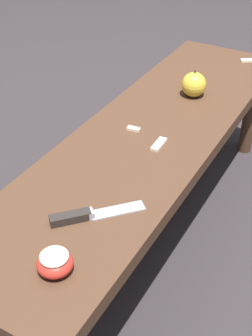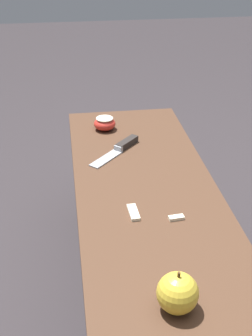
{
  "view_description": "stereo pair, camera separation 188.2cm",
  "coord_description": "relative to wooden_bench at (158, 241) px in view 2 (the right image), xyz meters",
  "views": [
    {
      "loc": [
        -1.0,
        -0.49,
        1.08
      ],
      "look_at": [
        -0.22,
        -0.05,
        0.42
      ],
      "focal_mm": 50.0,
      "sensor_mm": 36.0,
      "label": 1
    },
    {
      "loc": [
        0.86,
        -0.2,
        1.03
      ],
      "look_at": [
        -0.22,
        -0.05,
        0.42
      ],
      "focal_mm": 50.0,
      "sensor_mm": 36.0,
      "label": 2
    }
  ],
  "objects": [
    {
      "name": "apple_slice_near_bowl",
      "position": [
        -0.01,
        0.04,
        0.05
      ],
      "size": [
        0.02,
        0.04,
        0.01
      ],
      "color": "beige",
      "rests_on": "wooden_bench"
    },
    {
      "name": "wooden_bench",
      "position": [
        0.0,
        0.0,
        0.0
      ],
      "size": [
        1.37,
        0.37,
        0.39
      ],
      "color": "#472D1E",
      "rests_on": "ground_plane"
    },
    {
      "name": "apple_cut",
      "position": [
        -0.54,
        -0.07,
        0.07
      ],
      "size": [
        0.07,
        0.07,
        0.04
      ],
      "color": "red",
      "rests_on": "wooden_bench"
    },
    {
      "name": "knife",
      "position": [
        -0.39,
        -0.04,
        0.06
      ],
      "size": [
        0.17,
        0.16,
        0.02
      ],
      "rotation": [
        0.0,
        0.0,
        -0.75
      ],
      "color": "#9EA0A5",
      "rests_on": "wooden_bench"
    },
    {
      "name": "apple_whole",
      "position": [
        0.26,
        -0.02,
        0.09
      ],
      "size": [
        0.08,
        0.08,
        0.09
      ],
      "color": "gold",
      "rests_on": "wooden_bench"
    },
    {
      "name": "apple_slice_center",
      "position": [
        -0.05,
        -0.05,
        0.05
      ],
      "size": [
        0.06,
        0.02,
        0.01
      ],
      "color": "beige",
      "rests_on": "wooden_bench"
    }
  ]
}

